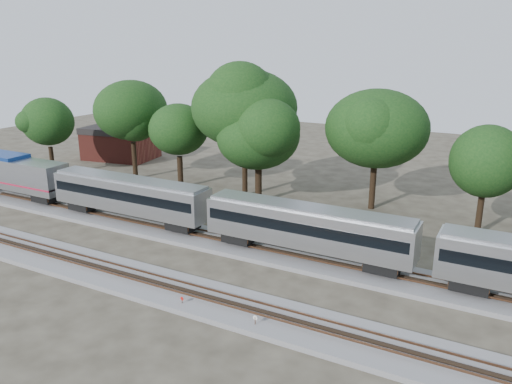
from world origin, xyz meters
TOP-DOWN VIEW (x-y plane):
  - ground at (0.00, 0.00)m, footprint 160.00×160.00m
  - track_far at (0.00, 6.00)m, footprint 160.00×5.00m
  - track_near at (0.00, -4.00)m, footprint 160.00×5.00m
  - switch_stand_red at (2.56, -5.56)m, footprint 0.28×0.06m
  - switch_stand_white at (8.53, -5.58)m, footprint 0.33×0.06m
  - switch_lever at (4.99, -5.96)m, footprint 0.57×0.44m
  - brick_building at (-35.30, 29.39)m, footprint 11.93×9.23m
  - tree_0 at (-36.13, 16.25)m, footprint 7.90×7.90m
  - tree_1 at (-24.50, 20.48)m, footprint 9.76×9.76m
  - tree_2 at (-16.30, 19.92)m, footprint 7.84×7.84m
  - tree_3 at (-7.03, 20.74)m, footprint 11.03×11.03m
  - tree_4 at (-4.37, 19.30)m, footprint 8.12×8.12m
  - tree_5 at (8.33, 23.17)m, footprint 9.42×9.42m
  - tree_6 at (19.89, 20.29)m, footprint 7.55×7.55m

SIDE VIEW (x-z plane):
  - ground at x=0.00m, z-range 0.00..0.00m
  - switch_lever at x=4.99m, z-range 0.00..0.30m
  - track_far at x=0.00m, z-range -0.16..0.57m
  - track_near at x=0.00m, z-range -0.16..0.57m
  - switch_stand_red at x=2.56m, z-range 0.12..1.01m
  - switch_stand_white at x=8.53m, z-range 0.15..1.20m
  - brick_building at x=-35.30m, z-range 0.02..5.26m
  - tree_6 at x=19.89m, z-range 2.08..12.73m
  - tree_2 at x=-16.30m, z-range 2.17..13.22m
  - tree_0 at x=-36.13m, z-range 2.18..13.33m
  - tree_4 at x=-4.37m, z-range 2.25..13.70m
  - tree_5 at x=8.33m, z-range 2.61..15.89m
  - tree_1 at x=-24.50m, z-range 2.71..16.47m
  - tree_3 at x=-7.03m, z-range 3.07..18.62m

